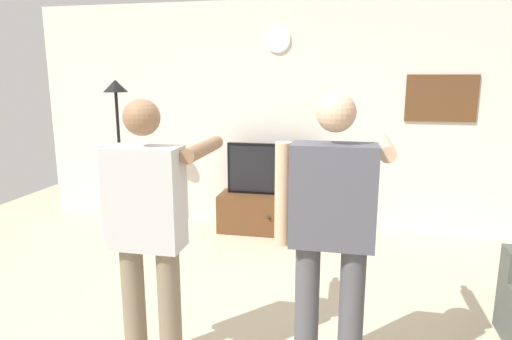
{
  "coord_description": "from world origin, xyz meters",
  "views": [
    {
      "loc": [
        0.7,
        -2.36,
        1.81
      ],
      "look_at": [
        -0.04,
        1.2,
        1.05
      ],
      "focal_mm": 30.98,
      "sensor_mm": 36.0,
      "label": 1
    }
  ],
  "objects_px": {
    "framed_picture": "(441,98)",
    "person_standing_nearer_couch": "(332,228)",
    "television": "(273,169)",
    "wall_clock": "(278,40)",
    "floor_lamp": "(118,125)",
    "person_standing_nearer_lamp": "(148,223)",
    "tv_stand": "(272,214)"
  },
  "relations": [
    {
      "from": "framed_picture",
      "to": "television",
      "type": "bearing_deg",
      "value": -172.29
    },
    {
      "from": "framed_picture",
      "to": "person_standing_nearer_couch",
      "type": "relative_size",
      "value": 0.43
    },
    {
      "from": "person_standing_nearer_lamp",
      "to": "person_standing_nearer_couch",
      "type": "bearing_deg",
      "value": 1.9
    },
    {
      "from": "framed_picture",
      "to": "floor_lamp",
      "type": "bearing_deg",
      "value": -170.41
    },
    {
      "from": "television",
      "to": "person_standing_nearer_couch",
      "type": "distance_m",
      "value": 2.78
    },
    {
      "from": "television",
      "to": "wall_clock",
      "type": "distance_m",
      "value": 1.51
    },
    {
      "from": "tv_stand",
      "to": "television",
      "type": "xyz_separation_m",
      "value": [
        0.0,
        0.05,
        0.53
      ]
    },
    {
      "from": "tv_stand",
      "to": "person_standing_nearer_lamp",
      "type": "xyz_separation_m",
      "value": [
        -0.3,
        -2.65,
        0.74
      ]
    },
    {
      "from": "tv_stand",
      "to": "television",
      "type": "height_order",
      "value": "television"
    },
    {
      "from": "framed_picture",
      "to": "person_standing_nearer_couch",
      "type": "height_order",
      "value": "framed_picture"
    },
    {
      "from": "wall_clock",
      "to": "framed_picture",
      "type": "bearing_deg",
      "value": 0.16
    },
    {
      "from": "tv_stand",
      "to": "television",
      "type": "bearing_deg",
      "value": 90.0
    },
    {
      "from": "floor_lamp",
      "to": "person_standing_nearer_couch",
      "type": "relative_size",
      "value": 1.03
    },
    {
      "from": "framed_picture",
      "to": "person_standing_nearer_lamp",
      "type": "bearing_deg",
      "value": -125.98
    },
    {
      "from": "wall_clock",
      "to": "person_standing_nearer_couch",
      "type": "distance_m",
      "value": 3.25
    },
    {
      "from": "tv_stand",
      "to": "floor_lamp",
      "type": "xyz_separation_m",
      "value": [
        -1.76,
        -0.31,
        1.06
      ]
    },
    {
      "from": "wall_clock",
      "to": "framed_picture",
      "type": "height_order",
      "value": "wall_clock"
    },
    {
      "from": "wall_clock",
      "to": "floor_lamp",
      "type": "height_order",
      "value": "wall_clock"
    },
    {
      "from": "television",
      "to": "wall_clock",
      "type": "bearing_deg",
      "value": 90.0
    },
    {
      "from": "tv_stand",
      "to": "wall_clock",
      "type": "xyz_separation_m",
      "value": [
        0.0,
        0.29,
        2.02
      ]
    },
    {
      "from": "floor_lamp",
      "to": "wall_clock",
      "type": "bearing_deg",
      "value": 18.89
    },
    {
      "from": "television",
      "to": "person_standing_nearer_couch",
      "type": "height_order",
      "value": "person_standing_nearer_couch"
    },
    {
      "from": "tv_stand",
      "to": "person_standing_nearer_lamp",
      "type": "height_order",
      "value": "person_standing_nearer_lamp"
    },
    {
      "from": "wall_clock",
      "to": "person_standing_nearer_lamp",
      "type": "height_order",
      "value": "wall_clock"
    },
    {
      "from": "wall_clock",
      "to": "floor_lamp",
      "type": "xyz_separation_m",
      "value": [
        -1.76,
        -0.6,
        -0.96
      ]
    },
    {
      "from": "person_standing_nearer_couch",
      "to": "wall_clock",
      "type": "bearing_deg",
      "value": 105.0
    },
    {
      "from": "floor_lamp",
      "to": "television",
      "type": "bearing_deg",
      "value": 11.52
    },
    {
      "from": "framed_picture",
      "to": "tv_stand",
      "type": "bearing_deg",
      "value": -170.87
    },
    {
      "from": "television",
      "to": "floor_lamp",
      "type": "bearing_deg",
      "value": -168.48
    },
    {
      "from": "framed_picture",
      "to": "person_standing_nearer_lamp",
      "type": "height_order",
      "value": "framed_picture"
    },
    {
      "from": "framed_picture",
      "to": "person_standing_nearer_couch",
      "type": "bearing_deg",
      "value": -110.04
    },
    {
      "from": "person_standing_nearer_lamp",
      "to": "floor_lamp",
      "type": "bearing_deg",
      "value": 122.08
    }
  ]
}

